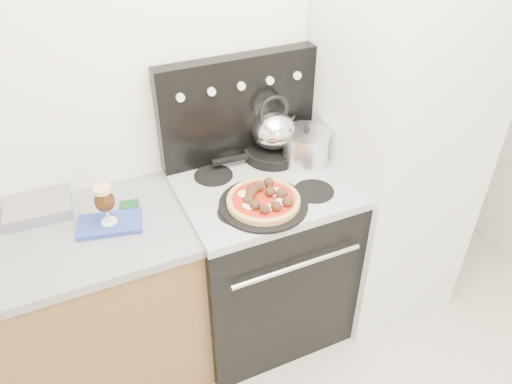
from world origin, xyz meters
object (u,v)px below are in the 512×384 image
pizza_pan (263,204)px  beer_glass (106,205)px  skillet (273,152)px  stock_pot (305,148)px  fridge (393,147)px  tea_kettle (273,127)px  base_cabinet (32,331)px  stove_body (262,261)px  oven_mitt (110,224)px  pizza (263,199)px

pizza_pan → beer_glass: bearing=165.8°
skillet → stock_pot: (0.12, -0.11, 0.05)m
fridge → beer_glass: (-1.39, 0.03, 0.06)m
tea_kettle → stock_pot: (0.12, -0.11, -0.09)m
fridge → skillet: fridge is taller
beer_glass → skillet: size_ratio=0.64×
base_cabinet → pizza_pan: (1.04, -0.17, 0.50)m
stove_body → pizza_pan: 0.51m
beer_glass → skillet: bearing=12.2°
oven_mitt → pizza: pizza is taller
pizza_pan → skillet: 0.40m
pizza → tea_kettle: (0.21, 0.34, 0.13)m
pizza_pan → tea_kettle: size_ratio=1.66×
fridge → beer_glass: 1.39m
stove_body → oven_mitt: size_ratio=3.41×
stove_body → skillet: bearing=52.7°
pizza_pan → pizza: size_ratio=1.22×
beer_glass → tea_kettle: tea_kettle is taller
base_cabinet → pizza: pizza is taller
stove_body → beer_glass: size_ratio=4.95×
pizza_pan → stock_pot: 0.40m
beer_glass → stock_pot: size_ratio=0.82×
pizza_pan → skillet: (0.21, 0.34, 0.02)m
base_cabinet → beer_glass: (0.42, -0.02, 0.58)m
pizza_pan → pizza: 0.03m
fridge → skillet: 0.60m
fridge → oven_mitt: bearing=178.6°
stove_body → pizza_pan: pizza_pan is taller
pizza → skillet: (0.21, 0.34, -0.01)m
beer_glass → stock_pot: 0.95m
oven_mitt → beer_glass: beer_glass is taller
stove_body → skillet: size_ratio=3.17×
oven_mitt → skillet: bearing=12.2°
stove_body → pizza: size_ratio=2.82×
beer_glass → skillet: 0.85m
beer_glass → stock_pot: beer_glass is taller
fridge → pizza_pan: bearing=-170.8°
stove_body → pizza: (-0.07, -0.15, 0.51)m
stove_body → beer_glass: (-0.69, 0.01, 0.57)m
base_cabinet → stock_pot: bearing=2.2°
stove_body → stock_pot: (0.26, 0.08, 0.56)m
fridge → tea_kettle: size_ratio=8.27×
base_cabinet → tea_kettle: (1.25, 0.16, 0.65)m
tea_kettle → stock_pot: 0.18m
stove_body → pizza_pan: (-0.07, -0.15, 0.49)m
fridge → beer_glass: size_ratio=10.69×
fridge → skillet: bearing=159.1°
skillet → beer_glass: bearing=-167.8°
stove_body → tea_kettle: size_ratio=3.83×
stove_body → pizza: bearing=-113.7°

